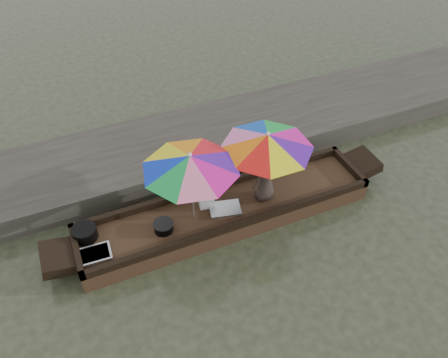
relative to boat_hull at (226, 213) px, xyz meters
name	(u,v)px	position (x,y,z in m)	size (l,w,h in m)	color
water	(226,219)	(0.00, 0.00, -0.17)	(80.00, 80.00, 0.00)	#28301F
dock	(188,145)	(0.00, 2.20, 0.08)	(22.00, 2.20, 0.50)	#2D2B26
boat_hull	(226,213)	(0.00, 0.00, 0.00)	(5.69, 1.20, 0.35)	black
cooking_pot	(85,233)	(-2.59, 0.31, 0.29)	(0.44, 0.44, 0.23)	black
tray_crayfish	(94,255)	(-2.54, -0.18, 0.22)	(0.58, 0.40, 0.09)	silver
tray_scallop	(225,209)	(-0.05, -0.06, 0.21)	(0.58, 0.40, 0.06)	silver
charcoal_grill	(164,227)	(-1.26, -0.08, 0.26)	(0.35, 0.35, 0.16)	black
supply_bag	(206,201)	(-0.33, 0.19, 0.30)	(0.28, 0.22, 0.26)	silver
vendor	(265,176)	(0.78, -0.04, 0.72)	(0.54, 0.35, 1.10)	#332823
umbrella_bow	(192,187)	(-0.65, 0.00, 0.95)	(1.70, 1.70, 1.55)	red
umbrella_stern	(265,166)	(0.79, 0.00, 0.95)	(1.67, 1.67, 1.55)	green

